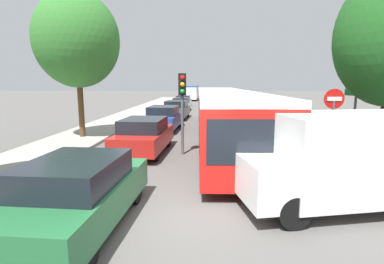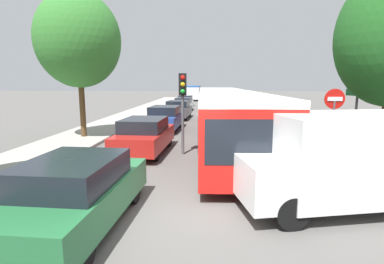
% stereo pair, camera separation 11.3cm
% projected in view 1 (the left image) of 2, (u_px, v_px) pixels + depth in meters
% --- Properties ---
extents(ground_plane, '(200.00, 200.00, 0.00)m').
position_uv_depth(ground_plane, '(175.00, 215.00, 6.92)').
color(ground_plane, '#565451').
extents(kerb_strip_left, '(3.20, 57.23, 0.14)m').
position_uv_depth(kerb_strip_left, '(138.00, 112.00, 30.44)').
color(kerb_strip_left, '#9E998E').
rests_on(kerb_strip_left, ground).
extents(articulated_bus, '(3.06, 17.63, 2.61)m').
position_uv_depth(articulated_bus, '(224.00, 112.00, 15.82)').
color(articulated_bus, red).
rests_on(articulated_bus, ground).
extents(city_bus_rear, '(2.56, 11.28, 2.43)m').
position_uv_depth(city_bus_rear, '(191.00, 92.00, 53.31)').
color(city_bus_rear, silver).
rests_on(city_bus_rear, ground).
extents(queued_car_green, '(2.07, 4.43, 1.51)m').
position_uv_depth(queued_car_green, '(78.00, 193.00, 6.20)').
color(queued_car_green, '#236638').
rests_on(queued_car_green, ground).
extents(queued_car_red, '(2.08, 4.44, 1.51)m').
position_uv_depth(queued_car_red, '(144.00, 135.00, 12.94)').
color(queued_car_red, '#B21E19').
rests_on(queued_car_red, ground).
extents(queued_car_blue, '(2.11, 4.51, 1.54)m').
position_uv_depth(queued_car_blue, '(164.00, 118.00, 19.19)').
color(queued_car_blue, '#284799').
rests_on(queued_car_blue, ground).
extents(queued_car_graphite, '(2.08, 4.45, 1.51)m').
position_uv_depth(queued_car_graphite, '(177.00, 109.00, 25.29)').
color(queued_car_graphite, '#47474C').
rests_on(queued_car_graphite, ground).
extents(queued_car_white, '(1.94, 4.14, 1.41)m').
position_uv_depth(queued_car_white, '(181.00, 104.00, 31.95)').
color(queued_car_white, white).
rests_on(queued_car_white, ground).
extents(queued_car_silver, '(1.89, 4.05, 1.38)m').
position_uv_depth(queued_car_silver, '(183.00, 101.00, 37.91)').
color(queued_car_silver, '#B7BABF').
rests_on(queued_car_silver, ground).
extents(white_van, '(5.29, 2.92, 2.31)m').
position_uv_depth(white_van, '(351.00, 158.00, 7.19)').
color(white_van, white).
rests_on(white_van, ground).
extents(traffic_light, '(0.35, 0.38, 3.40)m').
position_uv_depth(traffic_light, '(182.00, 95.00, 12.36)').
color(traffic_light, '#56595E').
rests_on(traffic_light, ground).
extents(no_entry_sign, '(0.70, 0.08, 2.82)m').
position_uv_depth(no_entry_sign, '(333.00, 116.00, 10.48)').
color(no_entry_sign, '#56595E').
rests_on(no_entry_sign, ground).
extents(direction_sign_post, '(0.34, 1.38, 3.60)m').
position_uv_depth(direction_sign_post, '(356.00, 94.00, 12.33)').
color(direction_sign_post, '#56595E').
rests_on(direction_sign_post, ground).
extents(tree_left_mid, '(4.33, 4.33, 7.64)m').
position_uv_depth(tree_left_mid, '(76.00, 42.00, 15.34)').
color(tree_left_mid, '#51381E').
rests_on(tree_left_mid, ground).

